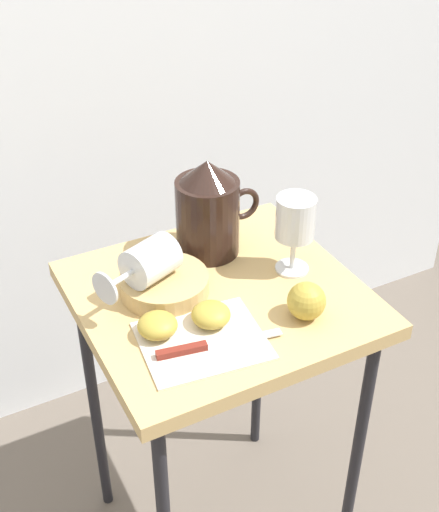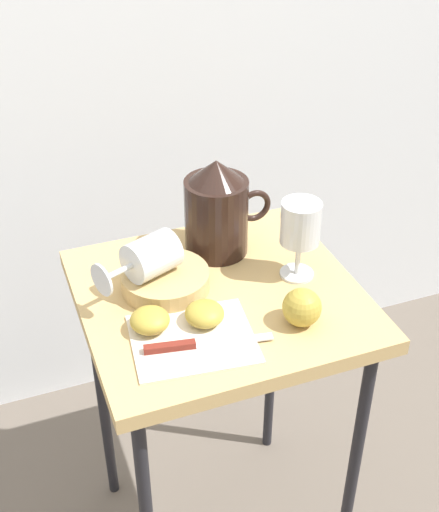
{
  "view_description": "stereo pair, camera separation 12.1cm",
  "coord_description": "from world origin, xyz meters",
  "px_view_note": "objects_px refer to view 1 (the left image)",
  "views": [
    {
      "loc": [
        -0.46,
        -0.89,
        1.48
      ],
      "look_at": [
        0.0,
        0.0,
        0.79
      ],
      "focal_mm": 48.53,
      "sensor_mm": 36.0,
      "label": 1
    },
    {
      "loc": [
        -0.35,
        -0.94,
        1.48
      ],
      "look_at": [
        0.0,
        0.0,
        0.79
      ],
      "focal_mm": 48.53,
      "sensor_mm": 36.0,
      "label": 2
    }
  ],
  "objects_px": {
    "pitcher": "(208,215)",
    "apple_half_left": "(157,325)",
    "basket_tray": "(164,284)",
    "wine_glass_tipped_near": "(149,262)",
    "apple_half_right": "(211,315)",
    "knife": "(201,347)",
    "apple_whole": "(306,301)",
    "table": "(220,325)",
    "wine_glass_upright": "(294,221)"
  },
  "relations": [
    {
      "from": "wine_glass_upright",
      "to": "apple_whole",
      "type": "xyz_separation_m",
      "value": [
        -0.06,
        -0.13,
        -0.07
      ]
    },
    {
      "from": "knife",
      "to": "basket_tray",
      "type": "bearing_deg",
      "value": 86.1
    },
    {
      "from": "basket_tray",
      "to": "apple_half_right",
      "type": "height_order",
      "value": "apple_half_right"
    },
    {
      "from": "basket_tray",
      "to": "pitcher",
      "type": "relative_size",
      "value": 0.82
    },
    {
      "from": "table",
      "to": "wine_glass_tipped_near",
      "type": "relative_size",
      "value": 4.23
    },
    {
      "from": "wine_glass_upright",
      "to": "pitcher",
      "type": "bearing_deg",
      "value": 130.62
    },
    {
      "from": "pitcher",
      "to": "apple_half_left",
      "type": "height_order",
      "value": "pitcher"
    },
    {
      "from": "table",
      "to": "pitcher",
      "type": "bearing_deg",
      "value": 71.46
    },
    {
      "from": "basket_tray",
      "to": "apple_whole",
      "type": "height_order",
      "value": "apple_whole"
    },
    {
      "from": "apple_whole",
      "to": "pitcher",
      "type": "bearing_deg",
      "value": 102.0
    },
    {
      "from": "pitcher",
      "to": "wine_glass_tipped_near",
      "type": "xyz_separation_m",
      "value": [
        -0.16,
        -0.08,
        -0.01
      ]
    },
    {
      "from": "pitcher",
      "to": "apple_half_left",
      "type": "distance_m",
      "value": 0.28
    },
    {
      "from": "table",
      "to": "apple_half_right",
      "type": "bearing_deg",
      "value": -126.42
    },
    {
      "from": "basket_tray",
      "to": "pitcher",
      "type": "bearing_deg",
      "value": 32.86
    },
    {
      "from": "pitcher",
      "to": "wine_glass_upright",
      "type": "height_order",
      "value": "pitcher"
    },
    {
      "from": "wine_glass_tipped_near",
      "to": "knife",
      "type": "distance_m",
      "value": 0.19
    },
    {
      "from": "wine_glass_upright",
      "to": "apple_half_right",
      "type": "xyz_separation_m",
      "value": [
        -0.21,
        -0.08,
        -0.08
      ]
    },
    {
      "from": "table",
      "to": "apple_half_right",
      "type": "xyz_separation_m",
      "value": [
        -0.06,
        -0.08,
        0.1
      ]
    },
    {
      "from": "apple_half_left",
      "to": "apple_whole",
      "type": "height_order",
      "value": "apple_whole"
    },
    {
      "from": "apple_half_right",
      "to": "knife",
      "type": "height_order",
      "value": "apple_half_right"
    },
    {
      "from": "pitcher",
      "to": "apple_whole",
      "type": "relative_size",
      "value": 2.91
    },
    {
      "from": "apple_half_right",
      "to": "knife",
      "type": "relative_size",
      "value": 0.31
    },
    {
      "from": "table",
      "to": "knife",
      "type": "relative_size",
      "value": 3.31
    },
    {
      "from": "basket_tray",
      "to": "wine_glass_tipped_near",
      "type": "bearing_deg",
      "value": 170.89
    },
    {
      "from": "wine_glass_upright",
      "to": "wine_glass_tipped_near",
      "type": "relative_size",
      "value": 0.93
    },
    {
      "from": "apple_half_left",
      "to": "basket_tray",
      "type": "bearing_deg",
      "value": 60.86
    },
    {
      "from": "wine_glass_upright",
      "to": "knife",
      "type": "relative_size",
      "value": 0.72
    },
    {
      "from": "apple_half_right",
      "to": "knife",
      "type": "bearing_deg",
      "value": -130.8
    },
    {
      "from": "basket_tray",
      "to": "wine_glass_tipped_near",
      "type": "distance_m",
      "value": 0.06
    },
    {
      "from": "pitcher",
      "to": "apple_half_right",
      "type": "height_order",
      "value": "pitcher"
    },
    {
      "from": "apple_half_left",
      "to": "knife",
      "type": "distance_m",
      "value": 0.08
    },
    {
      "from": "table",
      "to": "apple_whole",
      "type": "xyz_separation_m",
      "value": [
        0.1,
        -0.13,
        0.11
      ]
    },
    {
      "from": "table",
      "to": "apple_whole",
      "type": "relative_size",
      "value": 10.51
    },
    {
      "from": "wine_glass_upright",
      "to": "apple_half_left",
      "type": "bearing_deg",
      "value": -168.4
    },
    {
      "from": "wine_glass_tipped_near",
      "to": "basket_tray",
      "type": "bearing_deg",
      "value": -9.11
    },
    {
      "from": "basket_tray",
      "to": "table",
      "type": "bearing_deg",
      "value": -28.31
    },
    {
      "from": "table",
      "to": "basket_tray",
      "type": "distance_m",
      "value": 0.14
    },
    {
      "from": "apple_half_left",
      "to": "knife",
      "type": "height_order",
      "value": "apple_half_left"
    },
    {
      "from": "basket_tray",
      "to": "apple_half_right",
      "type": "relative_size",
      "value": 2.4
    },
    {
      "from": "wine_glass_upright",
      "to": "basket_tray",
      "type": "bearing_deg",
      "value": 169.74
    },
    {
      "from": "apple_whole",
      "to": "wine_glass_upright",
      "type": "bearing_deg",
      "value": 67.48
    },
    {
      "from": "basket_tray",
      "to": "knife",
      "type": "bearing_deg",
      "value": -93.9
    },
    {
      "from": "table",
      "to": "wine_glass_tipped_near",
      "type": "height_order",
      "value": "wine_glass_tipped_near"
    },
    {
      "from": "table",
      "to": "apple_half_left",
      "type": "distance_m",
      "value": 0.19
    },
    {
      "from": "basket_tray",
      "to": "wine_glass_tipped_near",
      "type": "height_order",
      "value": "wine_glass_tipped_near"
    },
    {
      "from": "table",
      "to": "knife",
      "type": "distance_m",
      "value": 0.18
    },
    {
      "from": "wine_glass_tipped_near",
      "to": "apple_half_left",
      "type": "xyz_separation_m",
      "value": [
        -0.03,
        -0.11,
        -0.05
      ]
    },
    {
      "from": "apple_whole",
      "to": "knife",
      "type": "distance_m",
      "value": 0.2
    },
    {
      "from": "wine_glass_tipped_near",
      "to": "wine_glass_upright",
      "type": "bearing_deg",
      "value": -10.15
    },
    {
      "from": "pitcher",
      "to": "wine_glass_tipped_near",
      "type": "height_order",
      "value": "pitcher"
    }
  ]
}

